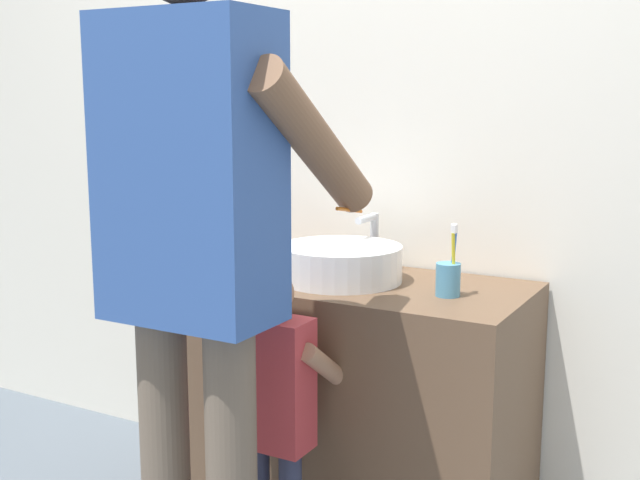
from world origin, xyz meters
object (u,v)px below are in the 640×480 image
at_px(soap_bottle, 251,250).
at_px(child_toddler, 275,401).
at_px(toothbrush_cup, 449,277).
at_px(adult_parent, 195,216).

bearing_deg(soap_bottle, child_toddler, -48.76).
distance_m(soap_bottle, child_toddler, 0.59).
height_order(toothbrush_cup, child_toddler, toothbrush_cup).
xyz_separation_m(toothbrush_cup, adult_parent, (-0.42, -0.60, 0.22)).
height_order(toothbrush_cup, soap_bottle, toothbrush_cup).
bearing_deg(adult_parent, soap_bottle, 112.85).
relative_size(toothbrush_cup, adult_parent, 0.11).
distance_m(soap_bottle, adult_parent, 0.70).
distance_m(toothbrush_cup, adult_parent, 0.77).
relative_size(child_toddler, adult_parent, 0.50).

